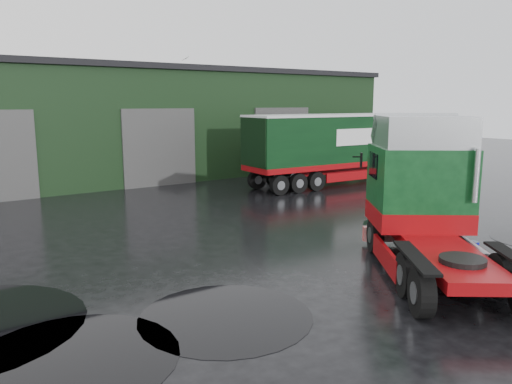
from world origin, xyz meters
TOP-DOWN VIEW (x-y plane):
  - ground at (0.00, 0.00)m, footprint 100.00×100.00m
  - warehouse at (2.00, 20.00)m, footprint 32.40×12.40m
  - hero_tractor at (1.73, -3.00)m, footprint 6.02×6.81m
  - lorry_right at (10.15, 9.00)m, footprint 14.36×3.17m
  - wash_bucket at (4.48, -2.25)m, footprint 0.41×0.41m
  - tree_back_b at (10.00, 30.00)m, footprint 4.40×4.40m
  - puddle_0 at (-3.71, -1.92)m, footprint 3.56×3.56m
  - puddle_1 at (5.41, 1.07)m, footprint 2.66×2.66m
  - puddle_4 at (-6.76, -1.90)m, footprint 3.66×3.66m

SIDE VIEW (x-z plane):
  - ground at x=0.00m, z-range 0.00..0.00m
  - puddle_0 at x=-3.71m, z-range 0.00..0.01m
  - puddle_1 at x=5.41m, z-range 0.00..0.01m
  - puddle_4 at x=-6.76m, z-range 0.00..0.01m
  - wash_bucket at x=4.48m, z-range 0.00..0.33m
  - lorry_right at x=10.15m, z-range 0.00..3.75m
  - hero_tractor at x=1.73m, z-range 0.00..4.00m
  - warehouse at x=2.00m, z-range 0.01..6.31m
  - tree_back_b at x=10.00m, z-range 0.00..7.50m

